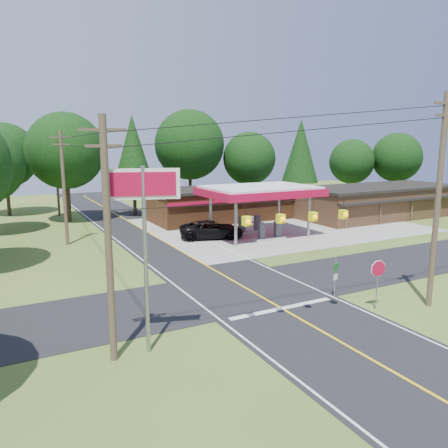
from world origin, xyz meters
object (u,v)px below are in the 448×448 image
suv_car (212,230)px  big_stop_sign (144,213)px  octagonal_stop_sign (378,272)px  sedan_car (244,215)px  gas_canopy (260,193)px

suv_car → big_stop_sign: 23.56m
big_stop_sign → octagonal_stop_sign: big_stop_sign is taller
suv_car → sedan_car: size_ratio=1.48×
sedan_car → octagonal_stop_sign: size_ratio=1.47×
gas_canopy → suv_car: 5.79m
gas_canopy → big_stop_sign: big_stop_sign is taller
suv_car → sedan_car: 10.09m
suv_car → octagonal_stop_sign: octagonal_stop_sign is taller
big_stop_sign → octagonal_stop_sign: (12.50, -1.00, -3.99)m
gas_canopy → sedan_car: (3.00, 8.00, -3.57)m
gas_canopy → suv_car: size_ratio=1.75×
suv_car → big_stop_sign: bearing=165.1°
sedan_car → big_stop_sign: size_ratio=0.51×
gas_canopy → sedan_car: 9.26m
octagonal_stop_sign → suv_car: bearing=90.0°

